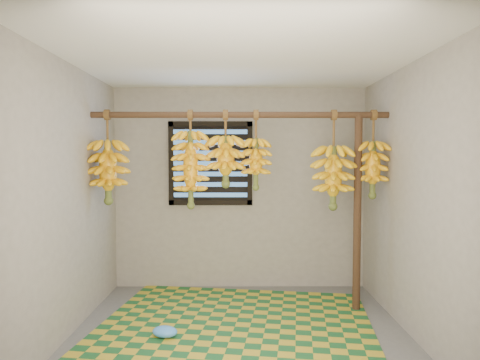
{
  "coord_description": "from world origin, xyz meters",
  "views": [
    {
      "loc": [
        -0.01,
        -3.63,
        1.57
      ],
      "look_at": [
        0.0,
        0.55,
        1.35
      ],
      "focal_mm": 32.0,
      "sensor_mm": 36.0,
      "label": 1
    }
  ],
  "objects_px": {
    "support_post": "(357,213)",
    "plastic_bag": "(165,332)",
    "banana_bunch_f": "(373,169)",
    "banana_bunch_c": "(226,161)",
    "banana_bunch_e": "(333,177)",
    "banana_bunch_d": "(256,164)",
    "banana_bunch_b": "(191,169)",
    "banana_bunch_a": "(108,172)",
    "woven_mat": "(236,322)"
  },
  "relations": [
    {
      "from": "plastic_bag",
      "to": "banana_bunch_d",
      "type": "distance_m",
      "value": 1.8
    },
    {
      "from": "plastic_bag",
      "to": "banana_bunch_c",
      "type": "height_order",
      "value": "banana_bunch_c"
    },
    {
      "from": "banana_bunch_b",
      "to": "banana_bunch_f",
      "type": "bearing_deg",
      "value": 0.0
    },
    {
      "from": "banana_bunch_c",
      "to": "banana_bunch_d",
      "type": "bearing_deg",
      "value": 0.0
    },
    {
      "from": "support_post",
      "to": "banana_bunch_b",
      "type": "relative_size",
      "value": 2.02
    },
    {
      "from": "support_post",
      "to": "banana_bunch_a",
      "type": "relative_size",
      "value": 2.13
    },
    {
      "from": "banana_bunch_b",
      "to": "banana_bunch_a",
      "type": "bearing_deg",
      "value": 180.0
    },
    {
      "from": "banana_bunch_b",
      "to": "banana_bunch_c",
      "type": "xyz_separation_m",
      "value": [
        0.36,
        0.0,
        0.08
      ]
    },
    {
      "from": "woven_mat",
      "to": "banana_bunch_e",
      "type": "xyz_separation_m",
      "value": [
        0.98,
        0.36,
        1.36
      ]
    },
    {
      "from": "support_post",
      "to": "banana_bunch_a",
      "type": "bearing_deg",
      "value": 180.0
    },
    {
      "from": "plastic_bag",
      "to": "banana_bunch_a",
      "type": "relative_size",
      "value": 0.24
    },
    {
      "from": "woven_mat",
      "to": "banana_bunch_d",
      "type": "xyz_separation_m",
      "value": [
        0.2,
        0.36,
        1.5
      ]
    },
    {
      "from": "woven_mat",
      "to": "banana_bunch_c",
      "type": "height_order",
      "value": "banana_bunch_c"
    },
    {
      "from": "banana_bunch_b",
      "to": "banana_bunch_e",
      "type": "distance_m",
      "value": 1.45
    },
    {
      "from": "plastic_bag",
      "to": "banana_bunch_b",
      "type": "xyz_separation_m",
      "value": [
        0.16,
        0.69,
        1.39
      ]
    },
    {
      "from": "support_post",
      "to": "banana_bunch_e",
      "type": "relative_size",
      "value": 2.0
    },
    {
      "from": "banana_bunch_f",
      "to": "banana_bunch_e",
      "type": "bearing_deg",
      "value": 180.0
    },
    {
      "from": "woven_mat",
      "to": "plastic_bag",
      "type": "distance_m",
      "value": 0.71
    },
    {
      "from": "banana_bunch_c",
      "to": "banana_bunch_f",
      "type": "bearing_deg",
      "value": 0.0
    },
    {
      "from": "banana_bunch_e",
      "to": "banana_bunch_c",
      "type": "bearing_deg",
      "value": 180.0
    },
    {
      "from": "banana_bunch_c",
      "to": "banana_bunch_d",
      "type": "distance_m",
      "value": 0.31
    },
    {
      "from": "support_post",
      "to": "banana_bunch_d",
      "type": "bearing_deg",
      "value": 180.0
    },
    {
      "from": "banana_bunch_d",
      "to": "banana_bunch_f",
      "type": "bearing_deg",
      "value": 0.0
    },
    {
      "from": "plastic_bag",
      "to": "banana_bunch_c",
      "type": "distance_m",
      "value": 1.71
    },
    {
      "from": "banana_bunch_e",
      "to": "banana_bunch_a",
      "type": "bearing_deg",
      "value": 180.0
    },
    {
      "from": "banana_bunch_e",
      "to": "banana_bunch_b",
      "type": "bearing_deg",
      "value": -180.0
    },
    {
      "from": "support_post",
      "to": "plastic_bag",
      "type": "relative_size",
      "value": 8.81
    },
    {
      "from": "banana_bunch_c",
      "to": "banana_bunch_e",
      "type": "xyz_separation_m",
      "value": [
        1.09,
        0.0,
        -0.17
      ]
    },
    {
      "from": "support_post",
      "to": "banana_bunch_a",
      "type": "distance_m",
      "value": 2.57
    },
    {
      "from": "plastic_bag",
      "to": "banana_bunch_c",
      "type": "xyz_separation_m",
      "value": [
        0.51,
        0.69,
        1.48
      ]
    },
    {
      "from": "support_post",
      "to": "woven_mat",
      "type": "bearing_deg",
      "value": -163.94
    },
    {
      "from": "banana_bunch_e",
      "to": "banana_bunch_f",
      "type": "height_order",
      "value": "same"
    },
    {
      "from": "banana_bunch_b",
      "to": "banana_bunch_d",
      "type": "height_order",
      "value": "same"
    },
    {
      "from": "plastic_bag",
      "to": "banana_bunch_b",
      "type": "distance_m",
      "value": 1.56
    },
    {
      "from": "banana_bunch_a",
      "to": "banana_bunch_d",
      "type": "xyz_separation_m",
      "value": [
        1.5,
        0.0,
        0.08
      ]
    },
    {
      "from": "banana_bunch_f",
      "to": "support_post",
      "type": "bearing_deg",
      "value": 180.0
    },
    {
      "from": "banana_bunch_c",
      "to": "banana_bunch_f",
      "type": "height_order",
      "value": "same"
    },
    {
      "from": "banana_bunch_e",
      "to": "support_post",
      "type": "bearing_deg",
      "value": 0.0
    },
    {
      "from": "plastic_bag",
      "to": "banana_bunch_f",
      "type": "bearing_deg",
      "value": 18.99
    },
    {
      "from": "banana_bunch_b",
      "to": "banana_bunch_d",
      "type": "xyz_separation_m",
      "value": [
        0.66,
        0.0,
        0.06
      ]
    },
    {
      "from": "woven_mat",
      "to": "banana_bunch_a",
      "type": "bearing_deg",
      "value": 164.75
    },
    {
      "from": "banana_bunch_d",
      "to": "banana_bunch_f",
      "type": "distance_m",
      "value": 1.19
    },
    {
      "from": "banana_bunch_b",
      "to": "banana_bunch_c",
      "type": "distance_m",
      "value": 0.37
    },
    {
      "from": "banana_bunch_a",
      "to": "banana_bunch_e",
      "type": "distance_m",
      "value": 2.29
    },
    {
      "from": "support_post",
      "to": "plastic_bag",
      "type": "xyz_separation_m",
      "value": [
        -1.86,
        -0.69,
        -0.94
      ]
    },
    {
      "from": "banana_bunch_a",
      "to": "banana_bunch_f",
      "type": "distance_m",
      "value": 2.69
    },
    {
      "from": "banana_bunch_b",
      "to": "banana_bunch_e",
      "type": "relative_size",
      "value": 0.99
    },
    {
      "from": "banana_bunch_a",
      "to": "banana_bunch_f",
      "type": "relative_size",
      "value": 1.06
    },
    {
      "from": "banana_bunch_e",
      "to": "banana_bunch_f",
      "type": "xyz_separation_m",
      "value": [
        0.4,
        0.0,
        0.08
      ]
    },
    {
      "from": "support_post",
      "to": "banana_bunch_b",
      "type": "height_order",
      "value": "banana_bunch_b"
    }
  ]
}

